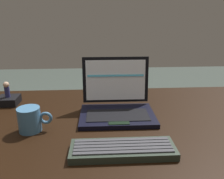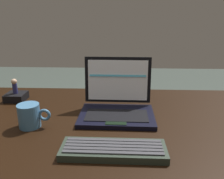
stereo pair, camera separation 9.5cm
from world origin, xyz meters
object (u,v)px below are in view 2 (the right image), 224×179
object	(u,v)px
laptop_front	(117,105)
figurine	(15,85)
external_keyboard	(113,150)
coffee_mug	(30,116)
figurine_stand	(16,97)

from	to	relation	value
laptop_front	figurine	bearing A→B (deg)	163.48
laptop_front	external_keyboard	size ratio (longest dim) A/B	0.94
laptop_front	coffee_mug	world-z (taller)	laptop_front
laptop_front	coffee_mug	xyz separation A→B (m)	(-0.33, -0.12, -0.00)
laptop_front	coffee_mug	bearing A→B (deg)	-159.47
external_keyboard	laptop_front	bearing A→B (deg)	89.05
laptop_front	figurine_stand	size ratio (longest dim) A/B	3.29
external_keyboard	figurine	bearing A→B (deg)	138.94
coffee_mug	laptop_front	bearing A→B (deg)	20.53
figurine_stand	laptop_front	bearing A→B (deg)	-16.52
figurine	laptop_front	bearing A→B (deg)	-16.52
figurine	external_keyboard	bearing A→B (deg)	-41.06
figurine_stand	coffee_mug	world-z (taller)	coffee_mug
figurine_stand	figurine	xyz separation A→B (m)	(0.00, -0.00, 0.06)
laptop_front	external_keyboard	xyz separation A→B (m)	(-0.00, -0.29, -0.03)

